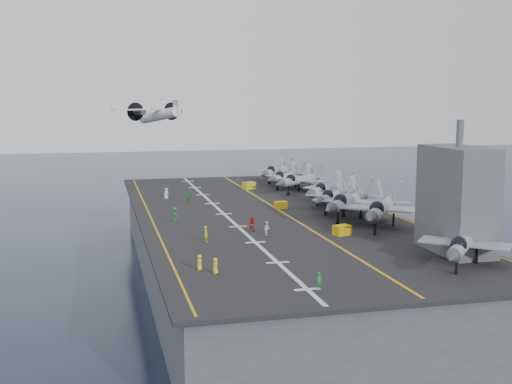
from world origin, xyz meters
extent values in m
plane|color=#142135|center=(0.00, 0.00, 0.00)|extent=(500.00, 500.00, 0.00)
cube|color=#56595E|center=(0.00, 0.00, 5.00)|extent=(36.00, 90.00, 10.00)
cube|color=black|center=(0.00, 0.00, 10.20)|extent=(38.00, 92.00, 0.40)
cube|color=gold|center=(3.00, 0.00, 10.42)|extent=(0.35, 90.00, 0.02)
cube|color=silver|center=(-6.00, 0.00, 10.42)|extent=(0.50, 90.00, 0.02)
cube|color=gold|center=(-17.00, 0.00, 10.42)|extent=(0.25, 90.00, 0.02)
cube|color=gold|center=(18.50, 0.00, 10.42)|extent=(0.25, 90.00, 0.02)
imported|color=yellow|center=(-13.21, -32.78, 11.23)|extent=(1.09, 1.19, 1.66)
imported|color=gold|center=(-11.78, -18.23, 11.39)|extent=(1.09, 1.36, 1.98)
imported|color=#B21919|center=(-4.84, -13.34, 11.37)|extent=(1.38, 1.35, 1.93)
imported|color=#1A7D22|center=(-13.89, -4.07, 11.40)|extent=(1.03, 1.34, 2.00)
imported|color=#268C33|center=(-9.67, 12.56, 11.38)|extent=(1.40, 1.33, 1.95)
imported|color=silver|center=(-12.91, 16.92, 11.37)|extent=(1.40, 1.27, 1.94)
imported|color=#1C7C2B|center=(-5.10, -40.71, 11.27)|extent=(1.23, 1.04, 1.75)
imported|color=white|center=(-3.55, -16.30, 11.31)|extent=(0.85, 1.17, 1.82)
imported|color=yellow|center=(-14.55, -31.15, 11.23)|extent=(1.09, 1.19, 1.66)
camera|label=1|loc=(-24.13, -93.93, 27.68)|focal=45.00mm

